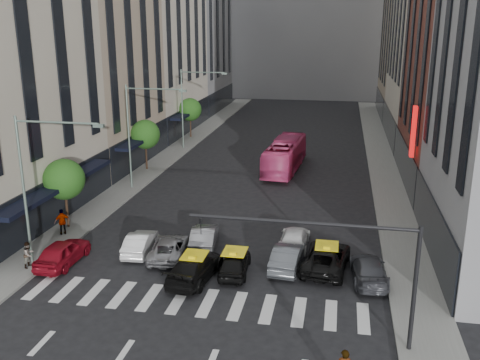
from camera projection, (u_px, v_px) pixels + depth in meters
The scene contains 30 objects.
ground at pixel (189, 317), 26.76m from camera, with size 160.00×160.00×0.00m, color black.
sidewalk_left at pixel (163, 160), 57.08m from camera, with size 3.00×96.00×0.15m, color slate.
sidewalk_right at pixel (384, 171), 52.95m from camera, with size 3.00×96.00×0.15m, color slate.
building_left_b at pixel (98, 46), 52.82m from camera, with size 8.00×16.00×24.00m, color tan.
building_left_d at pixel (196, 18), 86.85m from camera, with size 8.00×18.00×30.00m, color gray.
building_right_b at pixel (465, 37), 45.49m from camera, with size 8.00×18.00×26.00m, color brown.
building_right_d at pixel (413, 24), 81.03m from camera, with size 8.00×18.00×28.00m, color tan.
building_far at pixel (310, 2), 101.80m from camera, with size 30.00×10.00×36.00m, color gray.
tree_near at pixel (64, 179), 37.28m from camera, with size 2.88×2.88×4.95m.
tree_mid at pixel (145, 134), 52.36m from camera, with size 2.88×2.88×4.95m.
tree_far at pixel (190, 110), 67.44m from camera, with size 2.88×2.88×4.95m.
streetlamp_near at pixel (37, 172), 30.67m from camera, with size 5.38×0.25×9.00m.
streetlamp_mid at pixel (139, 123), 45.75m from camera, with size 5.38×0.25×9.00m.
streetlamp_far at pixel (190, 98), 60.83m from camera, with size 5.38×0.25×9.00m.
traffic_signal at pixel (350, 255), 23.18m from camera, with size 10.10×0.20×6.00m.
liberty_sign at pixel (413, 132), 41.66m from camera, with size 0.30×0.70×4.00m.
car_red at pixel (63, 252), 32.41m from camera, with size 1.82×4.52×1.54m, color maroon.
car_white_front at pixel (140, 243), 34.09m from camera, with size 1.42×4.09×1.35m, color silver.
car_silver at pixel (169, 247), 33.39m from camera, with size 2.18×4.73×1.31m, color gray.
taxi_left at pixel (195, 267), 30.49m from camera, with size 2.07×5.08×1.48m, color black.
taxi_center at pixel (235, 263), 31.22m from camera, with size 1.61×4.01×1.36m, color black.
car_grey_mid at pixel (288, 256), 31.94m from camera, with size 1.57×4.51×1.49m, color #45484D.
taxi_right at pixel (326, 257), 31.78m from camera, with size 2.45×5.31×1.47m, color black.
car_grey_curb at pixel (369, 269), 30.36m from camera, with size 1.90×4.68×1.36m, color #3E3F45.
car_row2_left at pixel (204, 237), 34.90m from camera, with size 1.53×4.39×1.45m, color gray.
car_row2_right at pixel (294, 238), 34.82m from camera, with size 1.81×4.46×1.29m, color white.
bus at pixel (285, 155), 52.96m from camera, with size 2.60×11.13×3.10m, color #E24282.
rider at pixel (345, 353), 20.61m from camera, with size 0.65×0.43×1.79m, color gray.
pedestrian_near at pixel (29, 254), 31.70m from camera, with size 0.77×0.60×1.58m, color gray.
pedestrian_far at pixel (62, 222), 36.60m from camera, with size 1.06×0.44×1.81m, color gray.
Camera 1 is at (6.97, -22.84, 14.12)m, focal length 40.00 mm.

